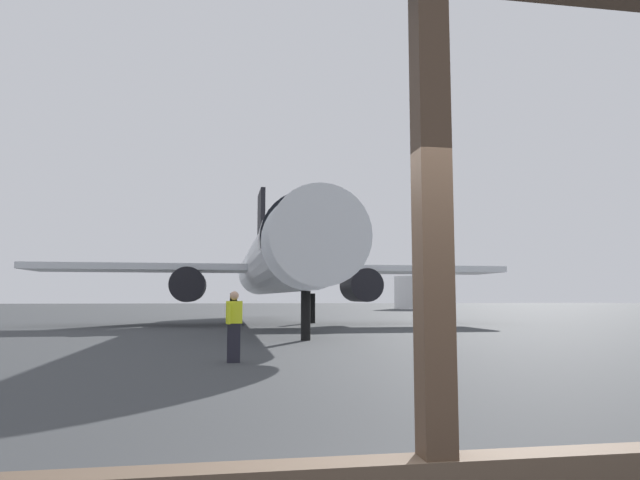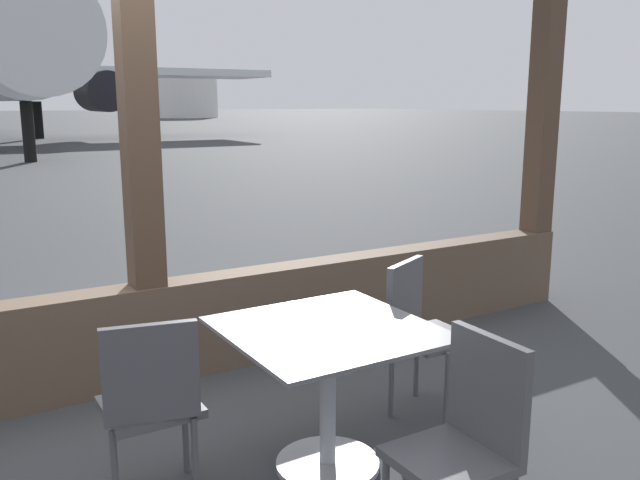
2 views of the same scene
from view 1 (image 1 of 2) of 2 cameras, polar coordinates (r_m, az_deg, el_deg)
ground_plane at (r=43.39m, az=-8.02°, el=-7.76°), size 220.00×220.00×0.00m
window_frame at (r=3.58m, az=11.30°, el=-9.22°), size 7.36×0.24×3.85m
airplane at (r=33.59m, az=-4.38°, el=-2.33°), size 27.70×31.72×10.33m
ground_crew_worker at (r=14.42m, az=-8.55°, el=-8.39°), size 0.40×0.49×1.74m
fuel_storage_tank at (r=80.59m, az=10.31°, el=-5.17°), size 8.23×8.23×4.44m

